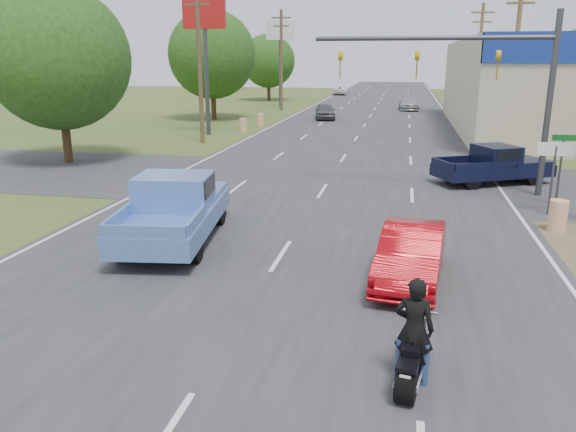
% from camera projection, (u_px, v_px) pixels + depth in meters
% --- Properties ---
extents(main_road, '(15.00, 180.00, 0.02)m').
position_uv_depth(main_road, '(364.00, 125.00, 45.61)').
color(main_road, '#2D2D30').
rests_on(main_road, ground).
extents(cross_road, '(120.00, 10.00, 0.02)m').
position_uv_depth(cross_road, '(329.00, 181.00, 24.86)').
color(cross_road, '#2D2D30').
rests_on(cross_road, ground).
extents(utility_pole_2, '(2.00, 0.28, 10.00)m').
position_uv_depth(utility_pole_2, '(515.00, 57.00, 33.85)').
color(utility_pole_2, '#4C3823').
rests_on(utility_pole_2, ground).
extents(utility_pole_3, '(2.00, 0.28, 10.00)m').
position_uv_depth(utility_pole_3, '(479.00, 58.00, 50.83)').
color(utility_pole_3, '#4C3823').
rests_on(utility_pole_3, ground).
extents(utility_pole_5, '(2.00, 0.28, 10.00)m').
position_uv_depth(utility_pole_5, '(199.00, 57.00, 34.69)').
color(utility_pole_5, '#4C3823').
rests_on(utility_pole_5, ground).
extents(utility_pole_6, '(2.00, 0.28, 10.00)m').
position_uv_depth(utility_pole_6, '(281.00, 58.00, 57.33)').
color(utility_pole_6, '#4C3823').
rests_on(utility_pole_6, ground).
extents(tree_0, '(7.14, 7.14, 8.84)m').
position_uv_depth(tree_0, '(58.00, 58.00, 28.03)').
color(tree_0, '#422D19').
rests_on(tree_0, ground).
extents(tree_1, '(7.56, 7.56, 9.36)m').
position_uv_depth(tree_1, '(212.00, 55.00, 48.60)').
color(tree_1, '#422D19').
rests_on(tree_1, ground).
extents(tree_2, '(6.72, 6.72, 8.32)m').
position_uv_depth(tree_2, '(269.00, 61.00, 71.54)').
color(tree_2, '#422D19').
rests_on(tree_2, ground).
extents(tree_4, '(9.24, 9.24, 11.44)m').
position_uv_depth(tree_4, '(27.00, 48.00, 87.39)').
color(tree_4, '#422D19').
rests_on(tree_4, ground).
extents(tree_6, '(8.82, 8.82, 10.92)m').
position_uv_depth(tree_6, '(221.00, 51.00, 101.52)').
color(tree_6, '#422D19').
rests_on(tree_6, ground).
extents(barrel_0, '(0.56, 0.56, 1.00)m').
position_uv_depth(barrel_0, '(558.00, 216.00, 17.52)').
color(barrel_0, orange).
rests_on(barrel_0, ground).
extents(barrel_1, '(0.56, 0.56, 1.00)m').
position_uv_depth(barrel_1, '(520.00, 167.00, 25.46)').
color(barrel_1, orange).
rests_on(barrel_1, ground).
extents(barrel_2, '(0.56, 0.56, 1.00)m').
position_uv_depth(barrel_2, '(243.00, 125.00, 41.46)').
color(barrel_2, orange).
rests_on(barrel_2, ground).
extents(barrel_3, '(0.56, 0.56, 1.00)m').
position_uv_depth(barrel_3, '(260.00, 120.00, 45.17)').
color(barrel_3, orange).
rests_on(barrel_3, ground).
extents(pole_sign_left_near, '(3.00, 0.35, 9.20)m').
position_uv_depth(pole_sign_left_near, '(205.00, 29.00, 38.15)').
color(pole_sign_left_near, '#3F3F44').
rests_on(pole_sign_left_near, ground).
extents(pole_sign_left_far, '(3.00, 0.35, 9.20)m').
position_uv_depth(pole_sign_left_far, '(280.00, 40.00, 60.79)').
color(pole_sign_left_far, '#3F3F44').
rests_on(pole_sign_left_far, ground).
extents(lane_sign, '(1.20, 0.08, 2.52)m').
position_uv_depth(lane_sign, '(554.00, 161.00, 18.99)').
color(lane_sign, '#3F3F44').
rests_on(lane_sign, ground).
extents(street_name_sign, '(0.80, 0.08, 2.61)m').
position_uv_depth(street_name_sign, '(561.00, 162.00, 20.37)').
color(street_name_sign, '#3F3F44').
rests_on(street_name_sign, ground).
extents(signal_mast, '(9.12, 0.40, 7.00)m').
position_uv_depth(signal_mast, '(478.00, 70.00, 21.50)').
color(signal_mast, '#3F3F44').
rests_on(signal_mast, ground).
extents(red_convertible, '(1.87, 4.25, 1.36)m').
position_uv_depth(red_convertible, '(411.00, 254.00, 13.56)').
color(red_convertible, '#A1070E').
rests_on(red_convertible, ground).
extents(motorcycle, '(0.70, 2.03, 1.03)m').
position_uv_depth(motorcycle, '(412.00, 360.00, 9.24)').
color(motorcycle, black).
rests_on(motorcycle, ground).
extents(rider, '(0.71, 0.52, 1.78)m').
position_uv_depth(rider, '(414.00, 334.00, 9.17)').
color(rider, black).
rests_on(rider, ground).
extents(blue_pickup, '(3.10, 6.23, 1.98)m').
position_uv_depth(blue_pickup, '(175.00, 207.00, 16.61)').
color(blue_pickup, black).
rests_on(blue_pickup, ground).
extents(navy_pickup, '(5.33, 3.99, 1.66)m').
position_uv_depth(navy_pickup, '(495.00, 164.00, 24.22)').
color(navy_pickup, black).
rests_on(navy_pickup, ground).
extents(distant_car_grey, '(2.39, 4.44, 1.43)m').
position_uv_depth(distant_car_grey, '(325.00, 111.00, 50.06)').
color(distant_car_grey, '#4D4D51').
rests_on(distant_car_grey, ground).
extents(distant_car_silver, '(2.23, 4.97, 1.41)m').
position_uv_depth(distant_car_silver, '(409.00, 103.00, 59.09)').
color(distant_car_silver, '#A5A4A9').
rests_on(distant_car_silver, ground).
extents(distant_car_white, '(2.35, 4.67, 1.27)m').
position_uv_depth(distant_car_white, '(340.00, 91.00, 84.13)').
color(distant_car_white, white).
rests_on(distant_car_white, ground).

